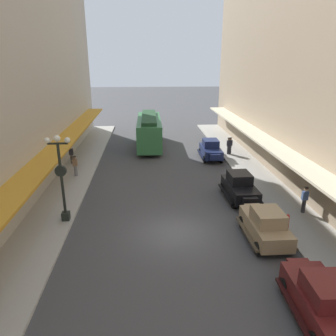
{
  "coord_description": "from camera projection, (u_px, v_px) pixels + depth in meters",
  "views": [
    {
      "loc": [
        -1.53,
        -15.63,
        9.23
      ],
      "look_at": [
        0.0,
        6.0,
        1.8
      ],
      "focal_mm": 33.98,
      "sensor_mm": 36.0,
      "label": 1
    }
  ],
  "objects": [
    {
      "name": "parked_car_3",
      "position": [
        266.0,
        224.0,
        16.86
      ],
      "size": [
        2.15,
        4.26,
        1.84
      ],
      "color": "#997F5B",
      "rests_on": "ground"
    },
    {
      "name": "parked_car_0",
      "position": [
        211.0,
        149.0,
        30.95
      ],
      "size": [
        2.2,
        4.28,
        1.84
      ],
      "color": "#19234C",
      "rests_on": "ground"
    },
    {
      "name": "fire_hydrant",
      "position": [
        287.0,
        221.0,
        18.0
      ],
      "size": [
        0.24,
        0.24,
        0.82
      ],
      "color": "#B21E19",
      "rests_on": "sidewalk_right"
    },
    {
      "name": "pedestrian_2",
      "position": [
        304.0,
        200.0,
        19.64
      ],
      "size": [
        0.36,
        0.28,
        1.67
      ],
      "color": "#2D2D33",
      "rests_on": "sidewalk_right"
    },
    {
      "name": "streetcar",
      "position": [
        149.0,
        130.0,
        34.88
      ],
      "size": [
        2.61,
        9.62,
        3.46
      ],
      "color": "#33723F",
      "rests_on": "ground"
    },
    {
      "name": "pedestrian_0",
      "position": [
        75.0,
        166.0,
        25.87
      ],
      "size": [
        0.36,
        0.28,
        1.67
      ],
      "color": "slate",
      "rests_on": "sidewalk_left"
    },
    {
      "name": "pedestrian_1",
      "position": [
        71.0,
        155.0,
        28.95
      ],
      "size": [
        0.36,
        0.24,
        1.64
      ],
      "color": "#4C4238",
      "rests_on": "sidewalk_left"
    },
    {
      "name": "sidewalk_right",
      "position": [
        305.0,
        227.0,
        18.32
      ],
      "size": [
        3.0,
        60.0,
        0.15
      ],
      "primitive_type": "cube",
      "color": "#A8A59E",
      "rests_on": "ground"
    },
    {
      "name": "sidewalk_left",
      "position": [
        39.0,
        237.0,
        17.32
      ],
      "size": [
        3.0,
        60.0,
        0.15
      ],
      "primitive_type": "cube",
      "color": "#A8A59E",
      "rests_on": "ground"
    },
    {
      "name": "pedestrian_3",
      "position": [
        230.0,
        146.0,
        31.96
      ],
      "size": [
        0.36,
        0.28,
        1.67
      ],
      "color": "#2D2D33",
      "rests_on": "sidewalk_right"
    },
    {
      "name": "lamp_post_with_clock",
      "position": [
        61.0,
        175.0,
        18.06
      ],
      "size": [
        1.42,
        0.44,
        5.16
      ],
      "color": "black",
      "rests_on": "sidewalk_left"
    },
    {
      "name": "pedestrian_4",
      "position": [
        229.0,
        146.0,
        31.88
      ],
      "size": [
        0.36,
        0.28,
        1.67
      ],
      "color": "#2D2D33",
      "rests_on": "sidewalk_right"
    },
    {
      "name": "parked_car_2",
      "position": [
        240.0,
        186.0,
        21.91
      ],
      "size": [
        2.2,
        4.28,
        1.84
      ],
      "color": "black",
      "rests_on": "ground"
    },
    {
      "name": "parked_car_1",
      "position": [
        323.0,
        298.0,
        11.62
      ],
      "size": [
        2.3,
        4.32,
        1.84
      ],
      "color": "#591919",
      "rests_on": "ground"
    },
    {
      "name": "ground_plane",
      "position": [
        176.0,
        233.0,
        17.84
      ],
      "size": [
        200.0,
        200.0,
        0.0
      ],
      "primitive_type": "plane",
      "color": "#424244"
    }
  ]
}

